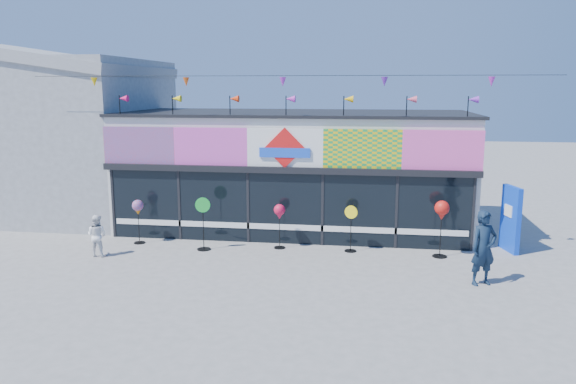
% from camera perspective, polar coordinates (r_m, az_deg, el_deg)
% --- Properties ---
extents(ground, '(80.00, 80.00, 0.00)m').
position_cam_1_polar(ground, '(14.97, -2.29, -8.77)').
color(ground, slate).
rests_on(ground, ground).
extents(kite_shop, '(16.00, 5.70, 5.31)m').
position_cam_1_polar(kite_shop, '(20.20, 0.77, 2.31)').
color(kite_shop, silver).
rests_on(kite_shop, ground).
extents(neighbour_building, '(8.18, 7.20, 6.87)m').
position_cam_1_polar(neighbour_building, '(24.46, -22.89, 5.66)').
color(neighbour_building, '#A4A7A9').
rests_on(neighbour_building, ground).
extents(blue_sign, '(0.39, 1.02, 2.02)m').
position_cam_1_polar(blue_sign, '(18.40, 21.68, -2.55)').
color(blue_sign, blue).
rests_on(blue_sign, ground).
extents(spinner_0, '(0.36, 0.36, 1.43)m').
position_cam_1_polar(spinner_0, '(18.56, -15.01, -1.64)').
color(spinner_0, black).
rests_on(spinner_0, ground).
extents(spinner_1, '(0.46, 0.42, 1.65)m').
position_cam_1_polar(spinner_1, '(17.47, -8.61, -3.06)').
color(spinner_1, black).
rests_on(spinner_1, ground).
extents(spinner_2, '(0.36, 0.36, 1.41)m').
position_cam_1_polar(spinner_2, '(17.39, -0.87, -2.15)').
color(spinner_2, black).
rests_on(spinner_2, ground).
extents(spinner_3, '(0.40, 0.37, 1.44)m').
position_cam_1_polar(spinner_3, '(17.23, 6.40, -3.59)').
color(spinner_3, black).
rests_on(spinner_3, ground).
extents(spinner_4, '(0.43, 0.43, 1.70)m').
position_cam_1_polar(spinner_4, '(17.04, 15.36, -1.98)').
color(spinner_4, black).
rests_on(spinner_4, ground).
extents(adult_man, '(0.83, 0.72, 1.93)m').
position_cam_1_polar(adult_man, '(15.08, 19.25, -5.40)').
color(adult_man, '#112136').
rests_on(adult_man, ground).
extents(child, '(0.64, 0.41, 1.25)m').
position_cam_1_polar(child, '(17.65, -18.84, -4.20)').
color(child, white).
rests_on(child, ground).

